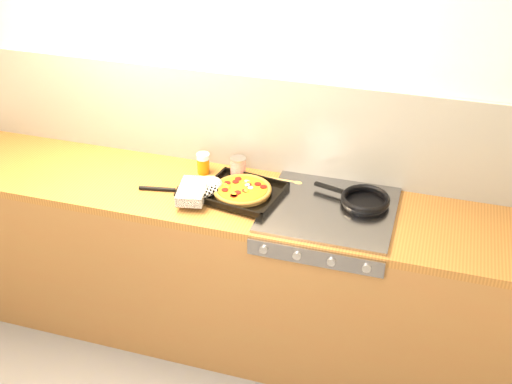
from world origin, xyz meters
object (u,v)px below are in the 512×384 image
(frying_pan, at_px, (364,200))
(juice_glass, at_px, (203,163))
(pizza_on_tray, at_px, (229,190))
(tomato_can, at_px, (238,168))

(frying_pan, xyz_separation_m, juice_glass, (-0.83, 0.08, 0.02))
(pizza_on_tray, height_order, frying_pan, pizza_on_tray)
(frying_pan, bearing_deg, juice_glass, 174.41)
(tomato_can, height_order, juice_glass, tomato_can)
(pizza_on_tray, bearing_deg, tomato_can, 95.51)
(pizza_on_tray, xyz_separation_m, juice_glass, (-0.20, 0.19, 0.01))
(frying_pan, distance_m, tomato_can, 0.65)
(pizza_on_tray, xyz_separation_m, tomato_can, (-0.02, 0.19, 0.02))
(tomato_can, bearing_deg, juice_glass, -178.39)
(frying_pan, distance_m, juice_glass, 0.84)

